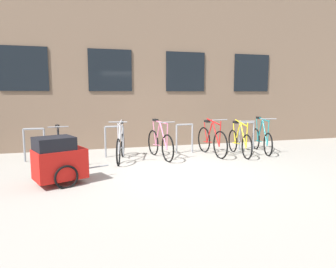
{
  "coord_description": "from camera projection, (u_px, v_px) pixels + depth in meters",
  "views": [
    {
      "loc": [
        -2.05,
        -6.36,
        1.72
      ],
      "look_at": [
        0.17,
        1.6,
        0.61
      ],
      "focal_mm": 32.75,
      "sensor_mm": 36.0,
      "label": 1
    }
  ],
  "objects": [
    {
      "name": "bicycle_pink",
      "position": [
        160.0,
        143.0,
        8.14
      ],
      "size": [
        0.44,
        1.68,
        1.04
      ],
      "color": "black",
      "rests_on": "ground"
    },
    {
      "name": "bicycle_red",
      "position": [
        212.0,
        141.0,
        8.54
      ],
      "size": [
        0.44,
        1.72,
        1.05
      ],
      "color": "black",
      "rests_on": "ground"
    },
    {
      "name": "bike_rack",
      "position": [
        150.0,
        137.0,
        8.52
      ],
      "size": [
        6.53,
        0.05,
        0.85
      ],
      "color": "gray",
      "rests_on": "ground"
    },
    {
      "name": "storefront_building",
      "position": [
        135.0,
        49.0,
        11.89
      ],
      "size": [
        28.0,
        5.17,
        6.87
      ],
      "color": "#7A604C",
      "rests_on": "ground"
    },
    {
      "name": "bicycle_yellow",
      "position": [
        239.0,
        142.0,
        8.54
      ],
      "size": [
        0.44,
        1.7,
        1.02
      ],
      "color": "black",
      "rests_on": "ground"
    },
    {
      "name": "bicycle_black",
      "position": [
        59.0,
        150.0,
        7.36
      ],
      "size": [
        0.44,
        1.73,
        1.0
      ],
      "color": "black",
      "rests_on": "ground"
    },
    {
      "name": "ground_plane",
      "position": [
        180.0,
        171.0,
        6.84
      ],
      "size": [
        42.0,
        42.0,
        0.0
      ],
      "primitive_type": "plane",
      "color": "#9E998E"
    },
    {
      "name": "bicycle_silver",
      "position": [
        121.0,
        146.0,
        7.84
      ],
      "size": [
        0.54,
        1.68,
        1.07
      ],
      "color": "black",
      "rests_on": "ground"
    },
    {
      "name": "bike_trailer",
      "position": [
        59.0,
        160.0,
        5.76
      ],
      "size": [
        1.46,
        0.89,
        0.93
      ],
      "color": "red",
      "rests_on": "ground"
    },
    {
      "name": "bicycle_teal",
      "position": [
        262.0,
        139.0,
        8.95
      ],
      "size": [
        0.55,
        1.67,
        1.05
      ],
      "color": "black",
      "rests_on": "ground"
    }
  ]
}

